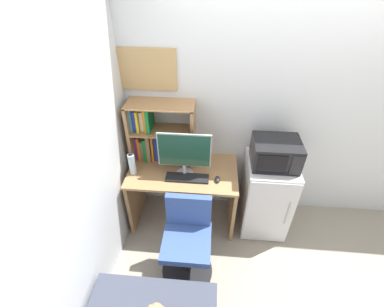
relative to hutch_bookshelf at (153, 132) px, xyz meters
name	(u,v)px	position (x,y,z in m)	size (l,w,h in m)	color
wall_back	(322,114)	(1.71, 0.15, 0.20)	(6.40, 0.04, 2.60)	silver
wall_left	(42,236)	(-0.31, -1.47, 0.20)	(0.04, 4.40, 2.60)	silver
desk	(183,186)	(0.33, -0.19, -0.58)	(1.15, 0.65, 0.76)	#997047
hutch_bookshelf	(153,132)	(0.00, 0.00, 0.00)	(0.68, 0.30, 0.67)	#997047
monitor	(184,152)	(0.36, -0.25, -0.06)	(0.53, 0.18, 0.49)	#B7B7BC
keyboard	(187,178)	(0.39, -0.32, -0.33)	(0.44, 0.14, 0.02)	black
computer_mouse	(217,179)	(0.70, -0.32, -0.32)	(0.05, 0.09, 0.04)	black
water_bottle	(132,164)	(-0.17, -0.28, -0.22)	(0.07, 0.07, 0.26)	silver
mini_fridge	(265,195)	(1.25, -0.18, -0.64)	(0.50, 0.57, 0.90)	silver
microwave	(276,153)	(1.25, -0.18, -0.06)	(0.45, 0.37, 0.27)	black
desk_chair	(187,244)	(0.44, -0.83, -0.70)	(0.50, 0.50, 0.88)	black
wall_corkboard	(145,69)	(-0.05, 0.12, 0.62)	(0.61, 0.02, 0.40)	tan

